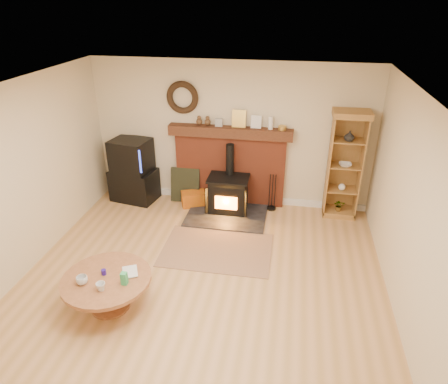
% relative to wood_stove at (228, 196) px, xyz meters
% --- Properties ---
extents(ground, '(5.50, 5.50, 0.00)m').
position_rel_wood_stove_xyz_m(ground, '(-0.03, -2.27, -0.32)').
color(ground, '#B5864B').
rests_on(ground, ground).
extents(room_shell, '(5.02, 5.52, 2.61)m').
position_rel_wood_stove_xyz_m(room_shell, '(-0.05, -2.17, 1.39)').
color(room_shell, beige).
rests_on(room_shell, ground).
extents(chimney_breast, '(2.20, 0.22, 1.78)m').
position_rel_wood_stove_xyz_m(chimney_breast, '(-0.03, 0.40, 0.48)').
color(chimney_breast, '#993E27').
rests_on(chimney_breast, ground).
extents(wood_stove, '(1.40, 1.00, 1.23)m').
position_rel_wood_stove_xyz_m(wood_stove, '(0.00, 0.00, 0.00)').
color(wood_stove, black).
rests_on(wood_stove, ground).
extents(area_rug, '(1.68, 1.16, 0.01)m').
position_rel_wood_stove_xyz_m(area_rug, '(0.03, -1.23, -0.32)').
color(area_rug, brown).
rests_on(area_rug, ground).
extents(tv_unit, '(0.90, 0.70, 1.19)m').
position_rel_wood_stove_xyz_m(tv_unit, '(-1.85, 0.20, 0.25)').
color(tv_unit, black).
rests_on(tv_unit, ground).
extents(curio_cabinet, '(0.61, 0.44, 1.90)m').
position_rel_wood_stove_xyz_m(curio_cabinet, '(1.96, 0.28, 0.63)').
color(curio_cabinet, olive).
rests_on(curio_cabinet, ground).
extents(firelog_box, '(0.50, 0.41, 0.27)m').
position_rel_wood_stove_xyz_m(firelog_box, '(-0.67, 0.13, -0.19)').
color(firelog_box, orange).
rests_on(firelog_box, ground).
extents(leaning_painting, '(0.55, 0.15, 0.66)m').
position_rel_wood_stove_xyz_m(leaning_painting, '(-0.87, 0.28, 0.01)').
color(leaning_painting, black).
rests_on(leaning_painting, ground).
extents(fire_tools, '(0.16, 0.16, 0.70)m').
position_rel_wood_stove_xyz_m(fire_tools, '(0.77, 0.23, -0.19)').
color(fire_tools, black).
rests_on(fire_tools, ground).
extents(coffee_table, '(1.10, 1.10, 0.62)m').
position_rel_wood_stove_xyz_m(coffee_table, '(-1.06, -2.69, 0.05)').
color(coffee_table, brown).
rests_on(coffee_table, ground).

